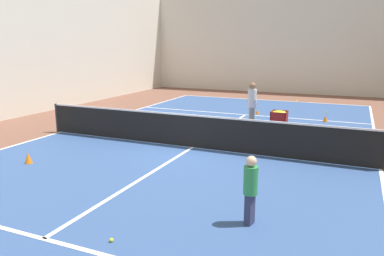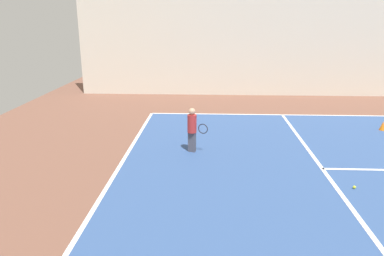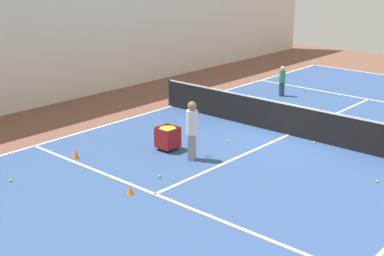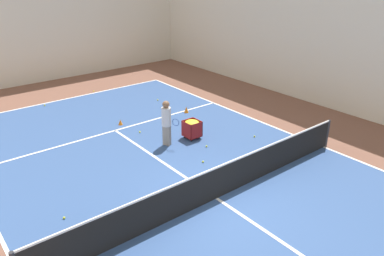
{
  "view_description": "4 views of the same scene",
  "coord_description": "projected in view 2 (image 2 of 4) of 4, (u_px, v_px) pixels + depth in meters",
  "views": [
    {
      "loc": [
        4.56,
        -10.42,
        3.18
      ],
      "look_at": [
        0.0,
        0.0,
        0.64
      ],
      "focal_mm": 35.0,
      "sensor_mm": 36.0,
      "label": 1
    },
    {
      "loc": [
        8.75,
        -9.04,
        3.61
      ],
      "look_at": [
        -1.11,
        -9.5,
        0.69
      ],
      "focal_mm": 35.0,
      "sensor_mm": 36.0,
      "label": 2
    },
    {
      "loc": [
        -8.75,
        14.67,
        5.64
      ],
      "look_at": [
        0.9,
        3.8,
        0.96
      ],
      "focal_mm": 50.0,
      "sensor_mm": 36.0,
      "label": 3
    },
    {
      "loc": [
        -6.24,
        -6.69,
        6.23
      ],
      "look_at": [
        2.01,
        3.67,
        0.43
      ],
      "focal_mm": 35.0,
      "sensor_mm": 36.0,
      "label": 4
    }
  ],
  "objects": [
    {
      "name": "training_cone_0",
      "position": [
        383.0,
        126.0,
        12.43
      ],
      "size": [
        0.21,
        0.21,
        0.3
      ],
      "primitive_type": "cone",
      "color": "orange",
      "rests_on": "ground"
    },
    {
      "name": "line_baseline_near",
      "position": [
        120.0,
        165.0,
        9.51
      ],
      "size": [
        10.71,
        0.1,
        0.0
      ],
      "primitive_type": "cube",
      "color": "white",
      "rests_on": "ground"
    },
    {
      "name": "player_near_baseline",
      "position": [
        192.0,
        127.0,
        10.28
      ],
      "size": [
        0.32,
        0.6,
        1.25
      ],
      "rotation": [
        0.0,
        0.0,
        1.21
      ],
      "color": "#4C4C56",
      "rests_on": "ground"
    },
    {
      "name": "tennis_ball_13",
      "position": [
        354.0,
        187.0,
        8.2
      ],
      "size": [
        0.07,
        0.07,
        0.07
      ],
      "primitive_type": "sphere",
      "color": "yellow",
      "rests_on": "ground"
    },
    {
      "name": "line_service_near",
      "position": [
        322.0,
        169.0,
        9.28
      ],
      "size": [
        10.71,
        0.1,
        0.0
      ],
      "primitive_type": "cube",
      "color": "white",
      "rests_on": "ground"
    }
  ]
}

